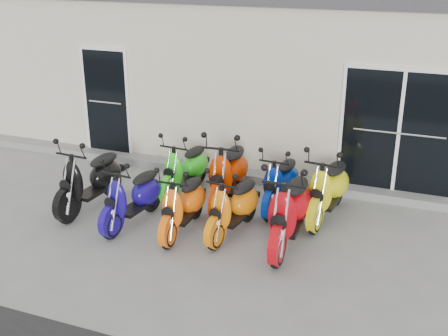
{
  "coord_description": "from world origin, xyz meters",
  "views": [
    {
      "loc": [
        3.13,
        -7.44,
        4.09
      ],
      "look_at": [
        0.0,
        0.6,
        0.75
      ],
      "focal_mm": 45.0,
      "sensor_mm": 36.0,
      "label": 1
    }
  ],
  "objects": [
    {
      "name": "ground",
      "position": [
        0.0,
        0.0,
        0.0
      ],
      "size": [
        80.0,
        80.0,
        0.0
      ],
      "primitive_type": "plane",
      "color": "gray",
      "rests_on": "ground"
    },
    {
      "name": "building",
      "position": [
        0.0,
        5.2,
        1.6
      ],
      "size": [
        14.0,
        6.0,
        3.2
      ],
      "primitive_type": "cube",
      "color": "beige",
      "rests_on": "ground"
    },
    {
      "name": "front_step",
      "position": [
        0.0,
        2.02,
        0.07
      ],
      "size": [
        14.0,
        0.4,
        0.15
      ],
      "primitive_type": "cube",
      "color": "gray",
      "rests_on": "ground"
    },
    {
      "name": "door_left",
      "position": [
        -3.2,
        2.17,
        1.26
      ],
      "size": [
        1.07,
        0.08,
        2.22
      ],
      "primitive_type": "cube",
      "color": "black",
      "rests_on": "front_step"
    },
    {
      "name": "door_right",
      "position": [
        2.6,
        2.17,
        1.26
      ],
      "size": [
        2.02,
        0.08,
        2.22
      ],
      "primitive_type": "cube",
      "color": "black",
      "rests_on": "front_step"
    },
    {
      "name": "scooter_front_black",
      "position": [
        -2.1,
        -0.17,
        0.67
      ],
      "size": [
        0.78,
        1.86,
        1.35
      ],
      "primitive_type": null,
      "rotation": [
        0.0,
        0.0,
        -0.06
      ],
      "color": "black",
      "rests_on": "ground"
    },
    {
      "name": "scooter_front_blue",
      "position": [
        -1.15,
        -0.43,
        0.61
      ],
      "size": [
        0.77,
        1.7,
        1.21
      ],
      "primitive_type": null,
      "rotation": [
        0.0,
        0.0,
        -0.11
      ],
      "color": "#170A7D",
      "rests_on": "ground"
    },
    {
      "name": "scooter_front_orange_a",
      "position": [
        -0.29,
        -0.39,
        0.6
      ],
      "size": [
        0.64,
        1.63,
        1.19
      ],
      "primitive_type": null,
      "rotation": [
        0.0,
        0.0,
        0.03
      ],
      "color": "#FF6509",
      "rests_on": "ground"
    },
    {
      "name": "scooter_front_orange_b",
      "position": [
        0.46,
        -0.18,
        0.59
      ],
      "size": [
        0.81,
        1.68,
        1.19
      ],
      "primitive_type": null,
      "rotation": [
        0.0,
        0.0,
        -0.14
      ],
      "color": "orange",
      "rests_on": "ground"
    },
    {
      "name": "scooter_front_red",
      "position": [
        1.35,
        -0.21,
        0.71
      ],
      "size": [
        0.73,
        1.94,
        1.42
      ],
      "primitive_type": null,
      "rotation": [
        0.0,
        0.0,
        0.02
      ],
      "color": "#B6060E",
      "rests_on": "ground"
    },
    {
      "name": "scooter_back_green",
      "position": [
        -0.88,
        0.97,
        0.61
      ],
      "size": [
        0.73,
        1.7,
        1.23
      ],
      "primitive_type": null,
      "rotation": [
        0.0,
        0.0,
        -0.07
      ],
      "color": "#2DE421",
      "rests_on": "ground"
    },
    {
      "name": "scooter_back_red",
      "position": [
        -0.02,
        0.84,
        0.71
      ],
      "size": [
        0.87,
        1.98,
        1.42
      ],
      "primitive_type": null,
      "rotation": [
        0.0,
        0.0,
        0.09
      ],
      "color": "#B02600",
      "rests_on": "ground"
    },
    {
      "name": "scooter_back_blue",
      "position": [
        0.86,
        1.0,
        0.59
      ],
      "size": [
        0.66,
        1.63,
        1.18
      ],
      "primitive_type": null,
      "rotation": [
        0.0,
        0.0,
        -0.05
      ],
      "color": "#01269A",
      "rests_on": "ground"
    },
    {
      "name": "scooter_back_yellow",
      "position": [
        1.69,
        0.9,
        0.67
      ],
      "size": [
        0.83,
        1.86,
        1.33
      ],
      "primitive_type": null,
      "rotation": [
        0.0,
        0.0,
        -0.1
      ],
      "color": "yellow",
      "rests_on": "ground"
    }
  ]
}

